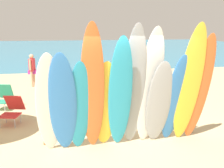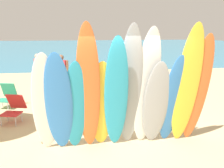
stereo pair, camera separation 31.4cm
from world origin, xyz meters
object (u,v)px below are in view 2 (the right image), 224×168
at_px(surfboard_teal_5, 116,95).
at_px(surfboard_white_7, 147,89).
at_px(surfboard_yellow_4, 102,105).
at_px(beachgoer_photographing, 38,67).
at_px(surfboard_white_0, 45,105).
at_px(surfboard_orange_11, 198,91).
at_px(surfboard_blue_1, 59,104).
at_px(surfboard_grey_8, 156,104).
at_px(beachgoer_by_water, 62,72).
at_px(surfboard_orange_3, 88,91).
at_px(surfboard_teal_2, 75,107).
at_px(surfboard_blue_9, 172,101).
at_px(surfboard_grey_6, 130,88).
at_px(surfboard_yellow_10, 187,87).
at_px(beach_chair_blue, 7,95).
at_px(surfboard_rack, 120,117).
at_px(beach_chair_red, 14,107).

height_order(surfboard_teal_5, surfboard_white_7, surfboard_white_7).
bearing_deg(surfboard_yellow_4, beachgoer_photographing, 109.21).
relative_size(surfboard_white_0, surfboard_orange_11, 0.88).
distance_m(surfboard_blue_1, surfboard_orange_11, 3.06).
xyz_separation_m(surfboard_white_7, beachgoer_photographing, (-3.26, 6.78, -0.49)).
xyz_separation_m(surfboard_grey_8, beachgoer_by_water, (-2.29, 5.03, -0.07)).
bearing_deg(surfboard_orange_3, surfboard_white_7, 11.27).
bearing_deg(surfboard_teal_2, surfboard_orange_3, -20.45).
height_order(surfboard_blue_1, surfboard_blue_9, surfboard_blue_1).
bearing_deg(surfboard_grey_6, surfboard_blue_9, 2.15).
relative_size(surfboard_orange_3, surfboard_yellow_10, 1.01).
xyz_separation_m(surfboard_white_7, surfboard_blue_9, (0.59, -0.04, -0.29)).
relative_size(surfboard_orange_11, beachgoer_photographing, 1.77).
bearing_deg(surfboard_yellow_10, surfboard_yellow_4, 177.15).
bearing_deg(surfboard_blue_9, surfboard_yellow_4, 173.37).
xyz_separation_m(surfboard_white_0, surfboard_white_7, (2.17, 0.09, 0.24)).
xyz_separation_m(surfboard_orange_3, surfboard_white_7, (1.29, 0.15, -0.04)).
xyz_separation_m(surfboard_orange_3, surfboard_teal_5, (0.58, 0.01, -0.13)).
bearing_deg(surfboard_yellow_4, surfboard_orange_11, -1.14).
bearing_deg(surfboard_teal_5, beach_chair_blue, 135.39).
relative_size(surfboard_grey_6, surfboard_yellow_10, 0.99).
xyz_separation_m(surfboard_yellow_4, surfboard_teal_5, (0.29, -0.14, 0.25)).
bearing_deg(surfboard_teal_2, surfboard_orange_11, -5.28).
relative_size(surfboard_orange_3, beachgoer_by_water, 1.78).
height_order(surfboard_teal_2, surfboard_blue_9, surfboard_blue_9).
bearing_deg(surfboard_grey_6, beach_chair_blue, 137.56).
xyz_separation_m(surfboard_teal_5, surfboard_yellow_10, (1.57, 0.01, 0.12)).
bearing_deg(surfboard_orange_3, surfboard_blue_9, 8.17).
height_order(surfboard_teal_2, surfboard_white_7, surfboard_white_7).
relative_size(surfboard_yellow_4, beachgoer_photographing, 1.40).
bearing_deg(beachgoer_by_water, surfboard_rack, 132.24).
height_order(surfboard_teal_2, surfboard_orange_11, surfboard_orange_11).
xyz_separation_m(surfboard_teal_5, beachgoer_photographing, (-2.56, 6.92, -0.41)).
distance_m(surfboard_orange_3, beach_chair_blue, 4.54).
distance_m(surfboard_rack, beachgoer_photographing, 6.88).
distance_m(surfboard_rack, beachgoer_by_water, 4.80).
height_order(surfboard_white_7, surfboard_orange_11, surfboard_white_7).
bearing_deg(surfboard_teal_5, surfboard_orange_3, -174.98).
xyz_separation_m(surfboard_teal_2, beach_chair_red, (-1.75, 2.12, -0.60)).
height_order(surfboard_white_0, beach_chair_red, surfboard_white_0).
xyz_separation_m(surfboard_white_0, surfboard_grey_6, (1.79, 0.06, 0.27)).
bearing_deg(surfboard_grey_6, surfboard_teal_5, -158.17).
distance_m(surfboard_orange_11, beach_chair_red, 5.02).
xyz_separation_m(beachgoer_by_water, beachgoer_photographing, (-1.18, 1.79, -0.07)).
distance_m(surfboard_yellow_10, beach_chair_blue, 6.01).
xyz_separation_m(surfboard_teal_2, surfboard_grey_6, (1.19, 0.05, 0.36)).
xyz_separation_m(surfboard_yellow_4, surfboard_white_7, (1.00, -0.01, 0.34)).
xyz_separation_m(surfboard_white_7, beachgoer_by_water, (-2.08, 4.99, -0.42)).
height_order(surfboard_yellow_10, beach_chair_blue, surfboard_yellow_10).
height_order(surfboard_rack, surfboard_orange_3, surfboard_orange_3).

